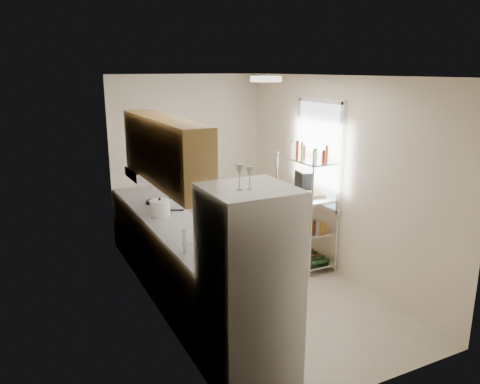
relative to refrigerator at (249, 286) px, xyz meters
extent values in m
cube|color=#B3A791|center=(0.87, 1.57, -0.88)|extent=(2.50, 4.40, 0.01)
cube|color=white|center=(0.87, 1.57, 1.73)|extent=(2.50, 4.40, 0.01)
cube|color=beige|center=(0.87, 3.78, 0.43)|extent=(2.50, 0.01, 2.60)
cube|color=beige|center=(0.87, -0.63, 0.43)|extent=(2.50, 0.01, 2.60)
cube|color=beige|center=(-0.38, 1.57, 0.43)|extent=(0.01, 4.40, 2.60)
cube|color=beige|center=(2.12, 1.57, 0.43)|extent=(0.01, 4.40, 2.60)
cube|color=tan|center=(-0.05, 2.01, -0.44)|extent=(0.60, 3.48, 0.86)
cube|color=gray|center=(-0.03, 2.01, 0.01)|extent=(0.63, 3.51, 0.04)
cube|color=#B7BABC|center=(-0.07, 0.87, 0.00)|extent=(0.52, 0.44, 0.04)
cube|color=#B7BABC|center=(0.23, 3.37, -0.41)|extent=(0.01, 0.55, 0.72)
cube|color=tan|center=(-0.18, 1.67, 0.94)|extent=(0.33, 2.20, 0.72)
cube|color=#B7BABC|center=(-0.13, 2.47, 0.52)|extent=(0.50, 0.60, 0.12)
cube|color=white|center=(2.10, 1.92, 0.68)|extent=(0.06, 1.00, 1.46)
cube|color=silver|center=(1.88, 1.87, -0.77)|extent=(0.45, 0.90, 0.02)
cube|color=silver|center=(1.88, 1.87, -0.32)|extent=(0.45, 0.90, 0.02)
cube|color=silver|center=(1.88, 1.87, 0.13)|extent=(0.45, 0.90, 0.02)
cube|color=silver|center=(1.88, 1.87, 0.63)|extent=(0.45, 0.90, 0.02)
cylinder|color=silver|center=(1.66, 1.43, -0.10)|extent=(0.02, 0.02, 1.55)
cylinder|color=silver|center=(1.66, 2.31, -0.10)|extent=(0.02, 0.02, 1.55)
cylinder|color=silver|center=(2.09, 1.43, -0.10)|extent=(0.02, 0.02, 1.55)
cylinder|color=silver|center=(2.09, 2.31, -0.10)|extent=(0.02, 0.02, 1.55)
cylinder|color=white|center=(0.87, 1.27, 1.70)|extent=(0.34, 0.34, 0.05)
cube|color=silver|center=(0.00, 0.00, 0.00)|extent=(0.72, 0.72, 1.75)
cylinder|color=silver|center=(-0.11, 2.17, 0.13)|extent=(0.25, 0.25, 0.20)
cylinder|color=black|center=(-0.05, 2.32, 0.05)|extent=(0.34, 0.34, 0.04)
cylinder|color=black|center=(-0.03, 2.75, 0.05)|extent=(0.23, 0.23, 0.04)
cube|color=tan|center=(1.90, 1.87, 0.15)|extent=(0.42, 0.50, 0.03)
cube|color=black|center=(1.95, 2.07, 0.28)|extent=(0.20, 0.27, 0.29)
cube|color=red|center=(1.73, 2.13, -0.23)|extent=(0.11, 0.15, 0.17)
camera|label=1|loc=(-1.71, -3.25, 1.81)|focal=35.00mm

